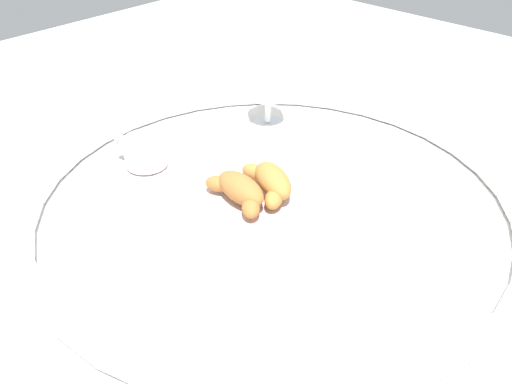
{
  "coord_description": "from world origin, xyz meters",
  "views": [
    {
      "loc": [
        -0.49,
        0.56,
        0.53
      ],
      "look_at": [
        0.01,
        0.03,
        0.03
      ],
      "focal_mm": 38.57,
      "sensor_mm": 36.0,
      "label": 1
    }
  ],
  "objects_px": {
    "croissant_small": "(239,190)",
    "coffee_cup_near": "(145,156)",
    "juice_glass_left": "(268,82)",
    "folded_napkin": "(338,162)",
    "sugar_packet": "(257,293)",
    "croissant_large": "(269,181)",
    "pastry_plate": "(256,200)"
  },
  "relations": [
    {
      "from": "pastry_plate",
      "to": "sugar_packet",
      "type": "bearing_deg",
      "value": 133.62
    },
    {
      "from": "croissant_small",
      "to": "coffee_cup_near",
      "type": "height_order",
      "value": "croissant_small"
    },
    {
      "from": "croissant_small",
      "to": "juice_glass_left",
      "type": "height_order",
      "value": "juice_glass_left"
    },
    {
      "from": "pastry_plate",
      "to": "juice_glass_left",
      "type": "xyz_separation_m",
      "value": [
        0.19,
        -0.23,
        0.08
      ]
    },
    {
      "from": "pastry_plate",
      "to": "croissant_small",
      "type": "xyz_separation_m",
      "value": [
        0.01,
        0.03,
        0.03
      ]
    },
    {
      "from": "juice_glass_left",
      "to": "coffee_cup_near",
      "type": "bearing_deg",
      "value": 81.53
    },
    {
      "from": "croissant_small",
      "to": "folded_napkin",
      "type": "height_order",
      "value": "croissant_small"
    },
    {
      "from": "juice_glass_left",
      "to": "folded_napkin",
      "type": "distance_m",
      "value": 0.22
    },
    {
      "from": "pastry_plate",
      "to": "croissant_small",
      "type": "relative_size",
      "value": 1.67
    },
    {
      "from": "coffee_cup_near",
      "to": "sugar_packet",
      "type": "height_order",
      "value": "coffee_cup_near"
    },
    {
      "from": "croissant_small",
      "to": "pastry_plate",
      "type": "bearing_deg",
      "value": -107.18
    },
    {
      "from": "pastry_plate",
      "to": "sugar_packet",
      "type": "height_order",
      "value": "pastry_plate"
    },
    {
      "from": "sugar_packet",
      "to": "juice_glass_left",
      "type": "bearing_deg",
      "value": -37.68
    },
    {
      "from": "croissant_small",
      "to": "sugar_packet",
      "type": "bearing_deg",
      "value": 141.83
    },
    {
      "from": "juice_glass_left",
      "to": "folded_napkin",
      "type": "height_order",
      "value": "juice_glass_left"
    },
    {
      "from": "croissant_small",
      "to": "juice_glass_left",
      "type": "relative_size",
      "value": 0.97
    },
    {
      "from": "croissant_small",
      "to": "folded_napkin",
      "type": "bearing_deg",
      "value": -96.29
    },
    {
      "from": "pastry_plate",
      "to": "coffee_cup_near",
      "type": "height_order",
      "value": "coffee_cup_near"
    },
    {
      "from": "coffee_cup_near",
      "to": "croissant_large",
      "type": "bearing_deg",
      "value": -163.22
    },
    {
      "from": "pastry_plate",
      "to": "folded_napkin",
      "type": "relative_size",
      "value": 2.06
    },
    {
      "from": "pastry_plate",
      "to": "coffee_cup_near",
      "type": "relative_size",
      "value": 1.67
    },
    {
      "from": "croissant_large",
      "to": "folded_napkin",
      "type": "height_order",
      "value": "croissant_large"
    },
    {
      "from": "croissant_small",
      "to": "sugar_packet",
      "type": "relative_size",
      "value": 2.71
    },
    {
      "from": "croissant_large",
      "to": "juice_glass_left",
      "type": "xyz_separation_m",
      "value": [
        0.19,
        -0.21,
        0.05
      ]
    },
    {
      "from": "croissant_large",
      "to": "croissant_small",
      "type": "distance_m",
      "value": 0.05
    },
    {
      "from": "pastry_plate",
      "to": "juice_glass_left",
      "type": "relative_size",
      "value": 1.62
    },
    {
      "from": "juice_glass_left",
      "to": "folded_napkin",
      "type": "xyz_separation_m",
      "value": [
        -0.2,
        0.03,
        -0.09
      ]
    },
    {
      "from": "coffee_cup_near",
      "to": "juice_glass_left",
      "type": "xyz_separation_m",
      "value": [
        -0.04,
        -0.28,
        0.07
      ]
    },
    {
      "from": "pastry_plate",
      "to": "coffee_cup_near",
      "type": "bearing_deg",
      "value": 11.82
    },
    {
      "from": "pastry_plate",
      "to": "croissant_small",
      "type": "bearing_deg",
      "value": 72.82
    },
    {
      "from": "pastry_plate",
      "to": "croissant_large",
      "type": "bearing_deg",
      "value": -107.29
    },
    {
      "from": "croissant_large",
      "to": "juice_glass_left",
      "type": "bearing_deg",
      "value": -47.35
    }
  ]
}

